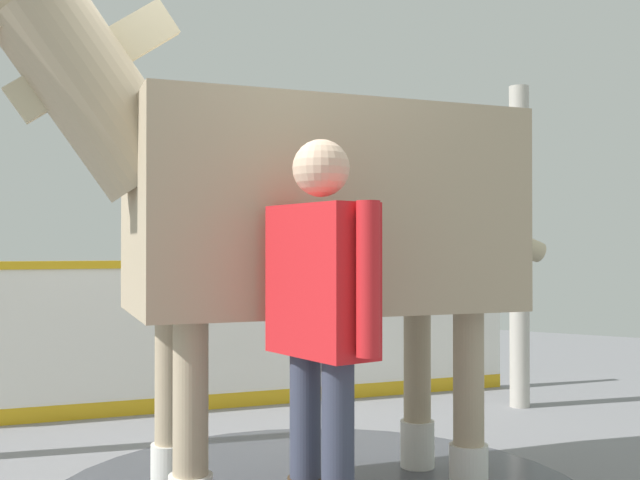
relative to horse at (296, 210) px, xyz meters
name	(u,v)px	position (x,y,z in m)	size (l,w,h in m)	color
ground_plane	(269,480)	(0.31, -0.22, -1.50)	(16.00, 16.00, 0.02)	gray
barrier_wall	(220,339)	(1.68, -1.53, -0.93)	(3.38, 4.15, 1.19)	white
roof_post_far	(519,246)	(-0.39, -2.80, -0.18)	(0.16, 0.16, 2.61)	#B7B2A8
horse	(296,210)	(0.00, 0.00, 0.00)	(2.33, 2.73, 2.69)	tan
handler	(321,319)	(-0.53, 0.65, -0.48)	(0.64, 0.41, 1.73)	#47331E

